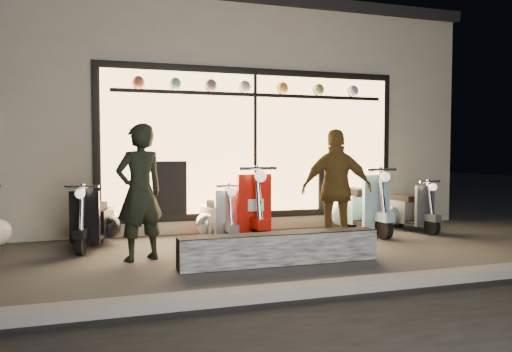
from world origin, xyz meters
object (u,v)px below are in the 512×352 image
at_px(scooter_silver, 219,218).
at_px(man, 140,192).
at_px(graffiti_barrier, 280,249).
at_px(scooter_red, 241,211).
at_px(woman, 337,189).

xyz_separation_m(scooter_silver, man, (-1.31, -1.08, 0.53)).
relative_size(graffiti_barrier, scooter_red, 1.61).
relative_size(scooter_red, man, 0.90).
height_order(graffiti_barrier, woman, woman).
bearing_deg(graffiti_barrier, scooter_red, 89.58).
bearing_deg(scooter_red, graffiti_barrier, -93.66).
distance_m(graffiti_barrier, woman, 1.47).
xyz_separation_m(graffiti_barrier, woman, (1.13, 0.67, 0.67)).
xyz_separation_m(scooter_red, woman, (1.11, -1.13, 0.41)).
distance_m(scooter_red, man, 1.99).
distance_m(graffiti_barrier, scooter_red, 1.82).
bearing_deg(man, woman, 155.14).
bearing_deg(man, graffiti_barrier, 132.04).
height_order(scooter_red, woman, woman).
bearing_deg(woman, graffiti_barrier, 45.28).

